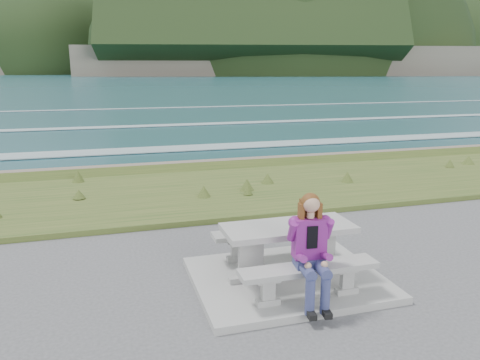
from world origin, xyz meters
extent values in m
cube|color=#AAAAA5|center=(0.00, 0.00, 0.05)|extent=(2.60, 2.10, 0.10)
cube|color=#AAAAA5|center=(-0.54, 0.00, 0.14)|extent=(0.62, 0.12, 0.08)
cube|color=#AAAAA5|center=(-0.54, 0.00, 0.44)|extent=(0.34, 0.09, 0.51)
cube|color=#AAAAA5|center=(-0.54, 0.00, 0.73)|extent=(0.62, 0.12, 0.08)
cube|color=#AAAAA5|center=(0.54, 0.00, 0.14)|extent=(0.62, 0.12, 0.08)
cube|color=#AAAAA5|center=(0.54, 0.00, 0.44)|extent=(0.34, 0.09, 0.51)
cube|color=#AAAAA5|center=(0.54, 0.00, 0.73)|extent=(0.62, 0.12, 0.08)
cube|color=#AAAAA5|center=(0.00, 0.00, 0.81)|extent=(1.80, 0.75, 0.08)
cube|color=#AAAAA5|center=(-0.54, -0.70, 0.14)|extent=(0.30, 0.12, 0.08)
cube|color=#AAAAA5|center=(-0.54, -0.70, 0.29)|extent=(0.17, 0.09, 0.22)
cube|color=#AAAAA5|center=(-0.54, -0.70, 0.44)|extent=(0.30, 0.12, 0.08)
cube|color=#AAAAA5|center=(0.54, -0.70, 0.14)|extent=(0.30, 0.12, 0.08)
cube|color=#AAAAA5|center=(0.54, -0.70, 0.29)|extent=(0.17, 0.09, 0.22)
cube|color=#AAAAA5|center=(0.54, -0.70, 0.44)|extent=(0.30, 0.12, 0.08)
cube|color=#AAAAA5|center=(0.00, -0.70, 0.52)|extent=(1.80, 0.35, 0.07)
cube|color=#AAAAA5|center=(-0.54, 0.70, 0.14)|extent=(0.30, 0.12, 0.08)
cube|color=#AAAAA5|center=(-0.54, 0.70, 0.29)|extent=(0.17, 0.09, 0.22)
cube|color=#AAAAA5|center=(-0.54, 0.70, 0.44)|extent=(0.30, 0.12, 0.08)
cube|color=#AAAAA5|center=(0.54, 0.70, 0.14)|extent=(0.30, 0.12, 0.08)
cube|color=#AAAAA5|center=(0.54, 0.70, 0.29)|extent=(0.17, 0.09, 0.22)
cube|color=#AAAAA5|center=(0.54, 0.70, 0.44)|extent=(0.30, 0.12, 0.08)
cube|color=#AAAAA5|center=(0.00, 0.70, 0.52)|extent=(1.80, 0.35, 0.07)
cube|color=#2E4E1D|center=(0.00, 5.00, 0.00)|extent=(160.00, 4.50, 0.22)
cube|color=#6E5F52|center=(0.00, 7.90, 0.00)|extent=(160.00, 0.80, 2.20)
plane|color=#21545E|center=(0.00, 430.00, -1.80)|extent=(1600.00, 1600.00, 0.00)
cube|color=silver|center=(0.00, 14.00, -1.74)|extent=(220.00, 3.00, 0.06)
cube|color=silver|center=(0.00, 22.00, -1.74)|extent=(220.00, 2.00, 0.06)
cube|color=silver|center=(0.00, 34.00, -1.74)|extent=(220.00, 1.40, 0.06)
cube|color=silver|center=(0.00, 52.00, -1.74)|extent=(220.00, 1.00, 0.06)
cube|color=#6E5F52|center=(130.00, 330.00, 7.20)|extent=(296.14, 193.70, 18.00)
ellipsoid|color=black|center=(130.00, 330.00, 10.20)|extent=(311.77, 210.10, 197.53)
cube|color=#6E5F52|center=(320.00, 420.00, 7.20)|extent=(224.66, 148.06, 18.00)
ellipsoid|color=black|center=(320.00, 420.00, 10.20)|extent=(236.23, 161.33, 151.05)
cube|color=#6E5F52|center=(-40.00, 440.00, 7.20)|extent=(201.55, 149.04, 18.00)
ellipsoid|color=black|center=(-40.00, 440.00, 10.20)|extent=(211.86, 162.91, 127.81)
cube|color=#6E5F52|center=(480.00, 520.00, 7.20)|extent=(197.87, 126.05, 18.00)
ellipsoid|color=black|center=(480.00, 520.00, 10.20)|extent=(207.79, 137.80, 110.38)
cube|color=navy|center=(-0.03, -0.90, 0.38)|extent=(0.44, 0.71, 0.56)
cube|color=#851F86|center=(0.00, -0.68, 0.92)|extent=(0.42, 0.27, 0.51)
sphere|color=#DAAA88|center=(-0.01, -0.70, 1.35)|extent=(0.22, 0.22, 0.22)
sphere|color=brown|center=(0.00, -0.68, 1.36)|extent=(0.23, 0.23, 0.23)
camera|label=1|loc=(-2.35, -5.64, 2.94)|focal=35.00mm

